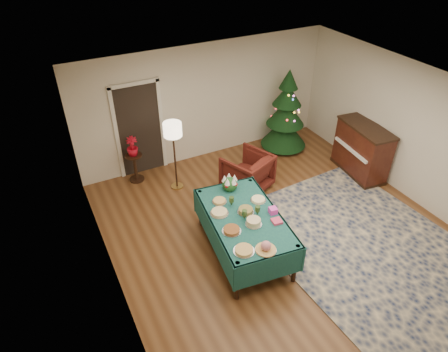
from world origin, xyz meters
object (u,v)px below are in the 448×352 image
potted_plant (133,150)px  buffet_table (244,223)px  floor_lamp (173,134)px  piano (362,151)px  side_table (135,168)px  armchair (247,170)px  gift_box (273,211)px  christmas_tree (286,114)px

potted_plant → buffet_table: bearing=-70.8°
buffet_table → potted_plant: potted_plant is taller
floor_lamp → piano: floor_lamp is taller
side_table → buffet_table: bearing=-70.8°
armchair → floor_lamp: size_ratio=0.58×
floor_lamp → gift_box: bearing=-72.0°
gift_box → piano: piano is taller
christmas_tree → side_table: bearing=175.4°
floor_lamp → armchair: bearing=-28.1°
piano → gift_box: bearing=-160.2°
christmas_tree → potted_plant: bearing=175.4°
armchair → potted_plant: (-2.03, 1.36, 0.32)m
christmas_tree → floor_lamp: bearing=-173.3°
armchair → piano: 2.63m
side_table → piano: bearing=-23.7°
side_table → christmas_tree: christmas_tree is taller
gift_box → floor_lamp: size_ratio=0.08×
floor_lamp → piano: bearing=-19.3°
armchair → potted_plant: bearing=-55.8°
buffet_table → side_table: size_ratio=3.36×
gift_box → potted_plant: size_ratio=0.30×
christmas_tree → buffet_table: bearing=-134.8°
armchair → potted_plant: size_ratio=2.09×
armchair → christmas_tree: size_ratio=0.44×
christmas_tree → piano: bearing=-62.7°
floor_lamp → side_table: size_ratio=2.39×
christmas_tree → armchair: bearing=-147.4°
buffet_table → floor_lamp: floor_lamp is taller
side_table → armchair: bearing=-33.9°
gift_box → floor_lamp: (-0.80, 2.47, 0.46)m
floor_lamp → potted_plant: (-0.70, 0.65, -0.54)m
buffet_table → armchair: 1.90m
side_table → christmas_tree: (3.69, -0.30, 0.59)m
potted_plant → piano: size_ratio=0.30×
floor_lamp → christmas_tree: christmas_tree is taller
potted_plant → piano: bearing=-23.7°
gift_box → potted_plant: gift_box is taller
buffet_table → floor_lamp: size_ratio=1.40×
potted_plant → gift_box: bearing=-64.3°
floor_lamp → christmas_tree: 3.04m
armchair → side_table: bearing=-55.8°
gift_box → potted_plant: (-1.50, 3.12, -0.08)m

